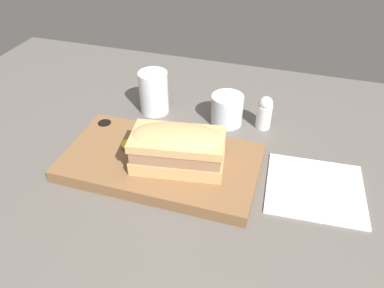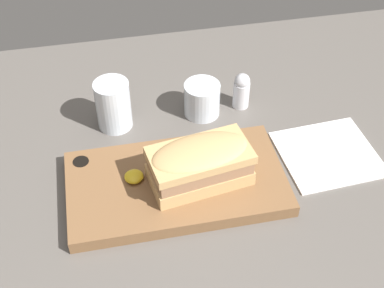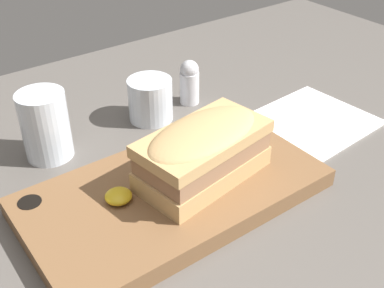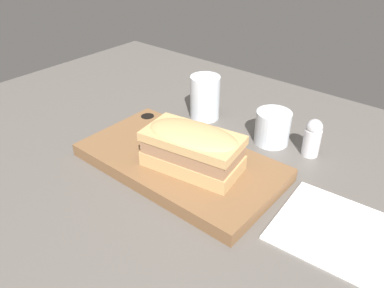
{
  "view_description": "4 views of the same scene",
  "coord_description": "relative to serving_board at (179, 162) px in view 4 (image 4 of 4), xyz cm",
  "views": [
    {
      "loc": [
        16.45,
        -53.16,
        50.37
      ],
      "look_at": [
        0.3,
        -0.98,
        8.3
      ],
      "focal_mm": 35.0,
      "sensor_mm": 36.0,
      "label": 1
    },
    {
      "loc": [
        -15.27,
        -63.27,
        72.42
      ],
      "look_at": [
        -2.45,
        0.24,
        9.94
      ],
      "focal_mm": 50.0,
      "sensor_mm": 36.0,
      "label": 2
    },
    {
      "loc": [
        -32.0,
        -41.64,
        42.23
      ],
      "look_at": [
        -1.06,
        0.29,
        7.42
      ],
      "focal_mm": 45.0,
      "sensor_mm": 36.0,
      "label": 3
    },
    {
      "loc": [
        32.65,
        -44.65,
        43.17
      ],
      "look_at": [
        -3.61,
        -0.94,
        7.45
      ],
      "focal_mm": 35.0,
      "sensor_mm": 36.0,
      "label": 4
    }
  ],
  "objects": [
    {
      "name": "dining_table",
      "position": [
        5.77,
        2.03,
        -2.24
      ],
      "size": [
        142.23,
        95.01,
        2.0
      ],
      "color": "#56514C",
      "rests_on": "ground"
    },
    {
      "name": "serving_board",
      "position": [
        0.0,
        0.0,
        0.0
      ],
      "size": [
        37.48,
        20.48,
        2.53
      ],
      "color": "brown",
      "rests_on": "dining_table"
    },
    {
      "name": "sandwich",
      "position": [
        4.0,
        -0.99,
        5.39
      ],
      "size": [
        17.98,
        11.23,
        7.73
      ],
      "rotation": [
        0.0,
        0.0,
        0.16
      ],
      "color": "tan",
      "rests_on": "serving_board"
    },
    {
      "name": "mustard_dollop",
      "position": [
        -7.0,
        1.27,
        1.89
      ],
      "size": [
        3.3,
        3.3,
        1.32
      ],
      "color": "gold",
      "rests_on": "serving_board"
    },
    {
      "name": "water_glass",
      "position": [
        -8.7,
        18.78,
        3.11
      ],
      "size": [
        6.72,
        6.72,
        10.02
      ],
      "color": "silver",
      "rests_on": "dining_table"
    },
    {
      "name": "wine_glass",
      "position": [
        8.71,
        18.97,
        1.97
      ],
      "size": [
        7.13,
        7.13,
        6.89
      ],
      "color": "silver",
      "rests_on": "dining_table"
    },
    {
      "name": "napkin",
      "position": [
        29.18,
        2.54,
        -1.04
      ],
      "size": [
        18.37,
        17.25,
        0.4
      ],
      "rotation": [
        0.0,
        0.0,
        0.06
      ],
      "color": "white",
      "rests_on": "dining_table"
    },
    {
      "name": "salt_shaker",
      "position": [
        16.95,
        19.64,
        2.71
      ],
      "size": [
        3.32,
        3.32,
        7.76
      ],
      "color": "silver",
      "rests_on": "dining_table"
    }
  ]
}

